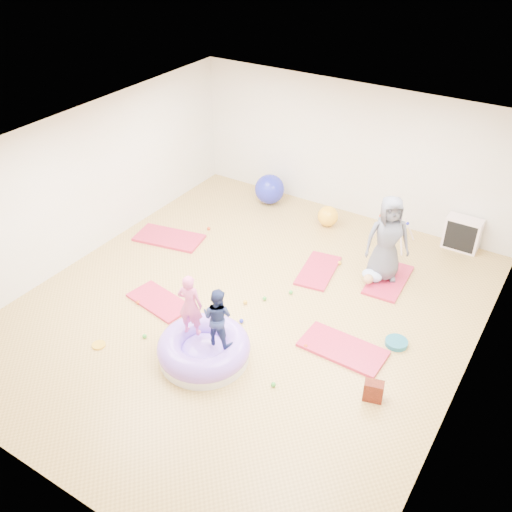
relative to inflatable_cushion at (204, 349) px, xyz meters
The scene contains 19 objects.
room 1.80m from the inflatable_cushion, 94.20° to the left, with size 7.01×8.01×2.81m.
gym_mat_front_left 1.61m from the inflatable_cushion, 155.06° to the left, with size 1.13×0.56×0.05m, color #CE2743.
gym_mat_mid_left 3.53m from the inflatable_cushion, 138.02° to the left, with size 1.33×0.67×0.06m, color #CE2743.
gym_mat_center_back 2.97m from the inflatable_cushion, 81.76° to the left, with size 1.14×0.57×0.05m, color #CE2743.
gym_mat_right 2.12m from the inflatable_cushion, 36.66° to the left, with size 1.29×0.65×0.05m, color #CE2743.
gym_mat_rear_right 3.72m from the inflatable_cushion, 64.07° to the left, with size 1.20×0.60×0.05m, color #CE2743.
inflatable_cushion is the anchor object (origin of this frame).
child_pink 0.79m from the inflatable_cushion, 167.16° to the left, with size 0.38×0.25×1.03m, color #E45893.
child_navy 0.74m from the inflatable_cushion, 22.83° to the left, with size 0.46×0.36×0.94m, color navy.
adult_caregiver 3.73m from the inflatable_cushion, 65.95° to the left, with size 0.78×0.51×1.59m, color #505361.
infant 3.39m from the inflatable_cushion, 65.94° to the left, with size 0.37×0.38×0.22m.
ball_pit_balls 1.41m from the inflatable_cushion, 97.01° to the left, with size 3.43×3.57×0.07m.
exercise_ball_blue 5.06m from the inflatable_cushion, 109.86° to the left, with size 0.65×0.65×0.65m, color #1D23AE.
exercise_ball_orange 4.55m from the inflatable_cushion, 92.31° to the left, with size 0.43×0.43×0.43m, color yellow.
infant_play_gym 4.72m from the inflatable_cushion, 75.27° to the left, with size 0.73×0.70×0.56m.
cube_shelf 5.64m from the inflatable_cushion, 64.86° to the left, with size 0.66×0.33×0.66m.
balance_disc 2.97m from the inflatable_cushion, 37.73° to the left, with size 0.35×0.35×0.08m, color #195F77.
backpack 2.53m from the inflatable_cushion, 13.25° to the left, with size 0.27×0.17×0.31m, color #A12E16.
yellow_toy 1.68m from the inflatable_cushion, 156.79° to the right, with size 0.21×0.21×0.03m, color gold.
Camera 1 is at (4.11, -6.25, 6.03)m, focal length 40.00 mm.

